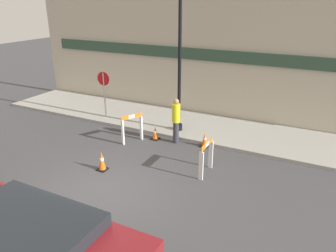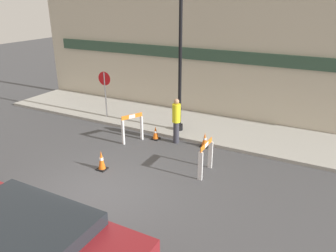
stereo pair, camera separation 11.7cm
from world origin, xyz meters
The scene contains 11 objects.
ground_plane centered at (0.00, 0.00, 0.00)m, with size 60.00×60.00×0.00m, color #424244.
sidewalk_slab centered at (0.00, 6.05, 0.06)m, with size 18.00×3.09×0.12m.
storefront_facade centered at (0.00, 7.67, 2.75)m, with size 18.00×0.22×5.50m.
streetlamp_post centered at (0.02, 5.18, 3.96)m, with size 0.44×0.44×6.05m.
stop_sign centered at (-3.55, 5.10, 1.49)m, with size 0.60×0.06×2.04m.
barricade_0 centered at (2.18, 2.56, 0.58)m, with size 0.13×0.90×1.07m.
barricade_1 centered at (-1.16, 3.56, 0.59)m, with size 0.52×0.82×1.10m.
traffic_cone_0 centered at (-0.84, 1.28, 0.32)m, with size 0.30×0.30×0.66m.
traffic_cone_1 centered at (-0.50, 4.16, 0.25)m, with size 0.30×0.30×0.53m.
traffic_cone_2 centered at (1.44, 4.40, 0.26)m, with size 0.30×0.30×0.55m.
person_worker centered at (0.34, 4.25, 0.94)m, with size 0.33×0.33×1.73m.
Camera 1 is at (5.20, -5.98, 5.16)m, focal length 35.00 mm.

